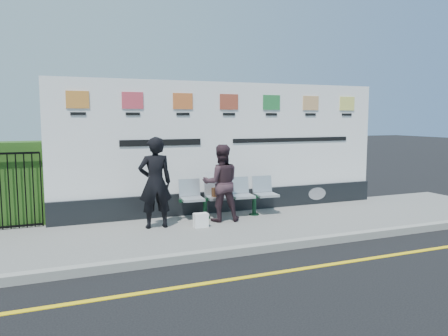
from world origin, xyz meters
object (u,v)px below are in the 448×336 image
at_px(bench, 230,206).
at_px(woman_left, 155,183).
at_px(woman_right, 221,183).
at_px(billboard, 228,156).

distance_m(bench, woman_left, 1.91).
xyz_separation_m(bench, woman_right, (-0.33, -0.29, 0.58)).
relative_size(billboard, woman_left, 4.40).
bearing_deg(bench, billboard, 77.02).
height_order(woman_left, woman_right, woman_left).
relative_size(woman_left, woman_right, 1.11).
height_order(bench, woman_left, woman_left).
distance_m(bench, woman_right, 0.73).
height_order(billboard, woman_left, billboard).
xyz_separation_m(billboard, woman_left, (-1.95, -0.96, -0.39)).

